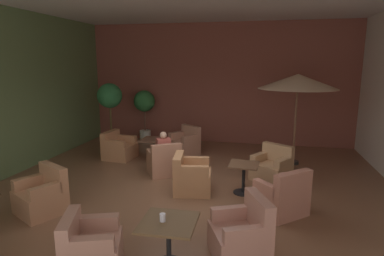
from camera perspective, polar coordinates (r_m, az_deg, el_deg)
ground_plane at (r=7.25m, az=-0.82°, el=-11.19°), size 9.17×9.52×0.02m
wall_back_brick at (r=11.36m, az=4.62°, el=7.69°), size 9.17×0.08×4.09m
cafe_table_front_left at (r=4.68m, az=-4.11°, el=-17.54°), size 0.77×0.77×0.66m
armchair_front_left_north at (r=5.00m, az=8.74°, el=-18.12°), size 0.99×1.00×0.90m
armchair_front_left_east at (r=4.86m, az=-17.30°, el=-19.62°), size 0.93×0.94×0.81m
cafe_table_front_right at (r=7.12m, az=9.01°, el=-7.71°), size 0.65×0.65×0.66m
armchair_front_right_north at (r=7.15m, az=-0.18°, el=-8.67°), size 0.89×0.89×0.83m
armchair_front_right_east at (r=6.38m, az=15.46°, el=-11.65°), size 1.09×1.08×0.89m
armchair_front_right_south at (r=8.06m, az=13.80°, el=-6.74°), size 1.05×1.02×0.84m
cafe_table_mid_center at (r=9.25m, az=-6.63°, el=-2.78°), size 0.72×0.72×0.66m
armchair_mid_center_north at (r=8.24m, az=-4.88°, el=-6.02°), size 1.01×1.00×0.84m
armchair_mid_center_east at (r=9.96m, az=-1.22°, el=-2.84°), size 1.02×1.01×0.87m
armchair_mid_center_south at (r=9.81m, az=-12.67°, el=-3.49°), size 0.86×0.88×0.79m
armchair_rear_right_north at (r=6.83m, az=-24.69°, el=-10.77°), size 1.07×1.04×0.87m
patio_umbrella_tall_red at (r=9.17m, az=17.98°, el=7.65°), size 2.09×2.09×2.47m
potted_tree_left_corner at (r=10.61m, az=-14.15°, el=4.48°), size 0.78×0.78×2.14m
potted_tree_mid_left at (r=11.57m, az=-8.30°, el=3.84°), size 0.74×0.74×1.81m
patron_by_window at (r=8.17m, az=-5.00°, el=-3.20°), size 0.39×0.35×0.66m
iced_drink_cup at (r=4.60m, az=-5.15°, el=-15.30°), size 0.08×0.08×0.11m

